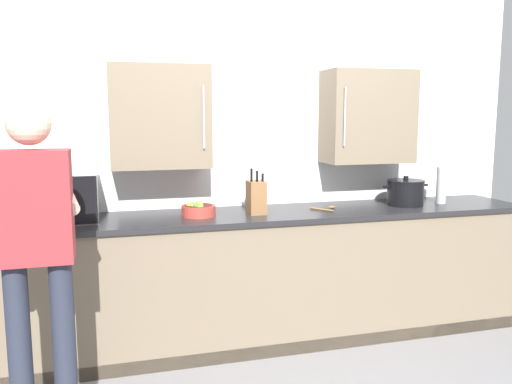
{
  "coord_description": "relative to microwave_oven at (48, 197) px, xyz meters",
  "views": [
    {
      "loc": [
        -1.09,
        -2.6,
        1.58
      ],
      "look_at": [
        -0.15,
        0.76,
        1.07
      ],
      "focal_mm": 37.03,
      "sensor_mm": 36.0,
      "label": 1
    }
  ],
  "objects": [
    {
      "name": "back_wall_tiled",
      "position": [
        1.46,
        0.27,
        0.29
      ],
      "size": [
        4.03,
        0.44,
        2.63
      ],
      "color": "white",
      "rests_on": "ground_plane"
    },
    {
      "name": "counter_unit",
      "position": [
        1.46,
        -0.04,
        -0.62
      ],
      "size": [
        3.7,
        0.63,
        0.92
      ],
      "color": "#756651",
      "rests_on": "ground_plane"
    },
    {
      "name": "microwave_oven",
      "position": [
        0.0,
        0.0,
        0.0
      ],
      "size": [
        0.54,
        0.4,
        0.31
      ],
      "color": "#B7BABF",
      "rests_on": "counter_unit"
    },
    {
      "name": "stock_pot",
      "position": [
        2.47,
        -0.04,
        -0.06
      ],
      "size": [
        0.36,
        0.27,
        0.22
      ],
      "color": "black",
      "rests_on": "counter_unit"
    },
    {
      "name": "wooden_spoon",
      "position": [
        1.84,
        -0.05,
        -0.15
      ],
      "size": [
        0.21,
        0.19,
        0.02
      ],
      "color": "brown",
      "rests_on": "counter_unit"
    },
    {
      "name": "knife_block",
      "position": [
        1.32,
        -0.07,
        -0.04
      ],
      "size": [
        0.11,
        0.15,
        0.31
      ],
      "color": "brown",
      "rests_on": "counter_unit"
    },
    {
      "name": "fruit_bowl",
      "position": [
        0.93,
        -0.05,
        -0.11
      ],
      "size": [
        0.22,
        0.22,
        0.1
      ],
      "color": "#AD3D33",
      "rests_on": "counter_unit"
    },
    {
      "name": "thermos_flask",
      "position": [
        2.77,
        -0.04,
        -0.02
      ],
      "size": [
        0.08,
        0.08,
        0.28
      ],
      "color": "#B7BABF",
      "rests_on": "counter_unit"
    },
    {
      "name": "person_figure",
      "position": [
        0.03,
        -0.85,
        -0.09
      ],
      "size": [
        0.44,
        0.65,
        1.64
      ],
      "color": "#282D3D",
      "rests_on": "ground_plane"
    }
  ]
}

